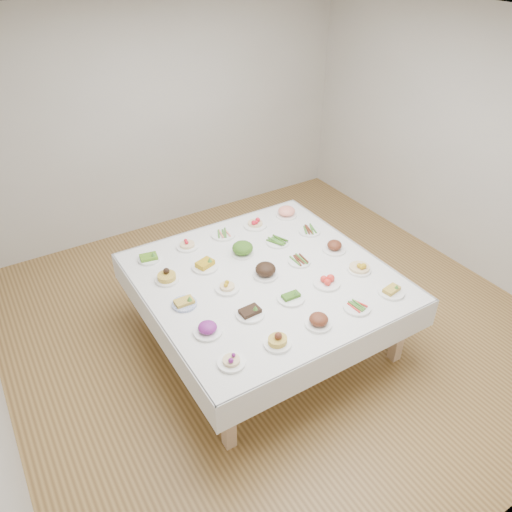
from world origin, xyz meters
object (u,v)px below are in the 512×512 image
dish_0 (231,360)px  dish_12 (266,269)px  dish_24 (287,211)px  display_table (265,282)px

dish_0 → dish_12: dish_12 is taller
dish_24 → display_table: bearing=-134.7°
display_table → dish_0: 1.12m
dish_12 → dish_24: 1.12m
display_table → dish_0: dish_0 is taller
dish_24 → dish_12: bearing=-134.3°
dish_12 → dish_24: (0.78, 0.80, -0.01)m
dish_0 → dish_24: size_ratio=0.93×
dish_0 → dish_12: size_ratio=0.77×
dish_0 → dish_24: dish_24 is taller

